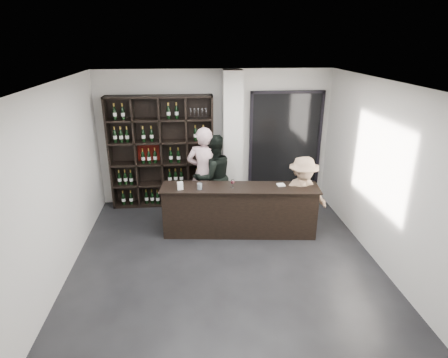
{
  "coord_description": "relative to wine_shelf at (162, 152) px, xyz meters",
  "views": [
    {
      "loc": [
        -0.48,
        -5.17,
        3.5
      ],
      "look_at": [
        0.06,
        1.1,
        1.11
      ],
      "focal_mm": 30.0,
      "sensor_mm": 36.0,
      "label": 1
    }
  ],
  "objects": [
    {
      "name": "taster_black",
      "position": [
        1.05,
        -0.72,
        -0.33
      ],
      "size": [
        1.04,
        0.94,
        1.74
      ],
      "primitive_type": "imported",
      "rotation": [
        0.0,
        0.0,
        3.55
      ],
      "color": "black",
      "rests_on": "floor"
    },
    {
      "name": "tasting_counter",
      "position": [
        1.5,
        -1.47,
        -0.72
      ],
      "size": [
        2.88,
        0.61,
        0.95
      ],
      "rotation": [
        0.0,
        0.0,
        -0.1
      ],
      "color": "black",
      "rests_on": "floor"
    },
    {
      "name": "taster_pink",
      "position": [
        0.88,
        -0.72,
        -0.25
      ],
      "size": [
        0.76,
        0.56,
        1.9
      ],
      "primitive_type": "imported",
      "rotation": [
        0.0,
        0.0,
        2.97
      ],
      "color": "#CCA5A8",
      "rests_on": "floor"
    },
    {
      "name": "wine_glass",
      "position": [
        1.36,
        -1.49,
        -0.16
      ],
      "size": [
        0.1,
        0.1,
        0.18
      ],
      "primitive_type": null,
      "rotation": [
        0.0,
        0.0,
        0.32
      ],
      "color": "white",
      "rests_on": "tasting_counter"
    },
    {
      "name": "floor",
      "position": [
        1.15,
        -2.57,
        -1.2
      ],
      "size": [
        5.0,
        5.5,
        0.01
      ],
      "primitive_type": "cube",
      "color": "black",
      "rests_on": "ground"
    },
    {
      "name": "napkin_stack",
      "position": [
        2.26,
        -1.46,
        -0.24
      ],
      "size": [
        0.15,
        0.15,
        0.02
      ],
      "primitive_type": "cube",
      "rotation": [
        0.0,
        0.0,
        0.11
      ],
      "color": "white",
      "rests_on": "tasting_counter"
    },
    {
      "name": "glass_panel",
      "position": [
        2.7,
        0.12,
        0.2
      ],
      "size": [
        1.6,
        0.08,
        2.1
      ],
      "color": "black",
      "rests_on": "floor"
    },
    {
      "name": "card_stand",
      "position": [
        0.42,
        -1.5,
        -0.18
      ],
      "size": [
        0.11,
        0.07,
        0.15
      ],
      "primitive_type": "cube",
      "rotation": [
        0.0,
        0.0,
        0.21
      ],
      "color": "white",
      "rests_on": "tasting_counter"
    },
    {
      "name": "wine_shelf",
      "position": [
        0.0,
        0.0,
        0.0
      ],
      "size": [
        2.2,
        0.35,
        2.4
      ],
      "primitive_type": null,
      "color": "black",
      "rests_on": "floor"
    },
    {
      "name": "spit_cup",
      "position": [
        0.77,
        -1.52,
        -0.2
      ],
      "size": [
        0.11,
        0.11,
        0.11
      ],
      "primitive_type": "cylinder",
      "rotation": [
        0.0,
        0.0,
        -0.41
      ],
      "color": "#A8B6C8",
      "rests_on": "tasting_counter"
    },
    {
      "name": "structural_column",
      "position": [
        1.5,
        -0.1,
        0.25
      ],
      "size": [
        0.4,
        0.4,
        2.9
      ],
      "primitive_type": "cube",
      "color": "silver",
      "rests_on": "floor"
    },
    {
      "name": "customer",
      "position": [
        2.65,
        -1.52,
        -0.45
      ],
      "size": [
        1.03,
        0.66,
        1.5
      ],
      "primitive_type": "imported",
      "rotation": [
        0.0,
        0.0,
        0.11
      ],
      "color": "#9F7E62",
      "rests_on": "floor"
    }
  ]
}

